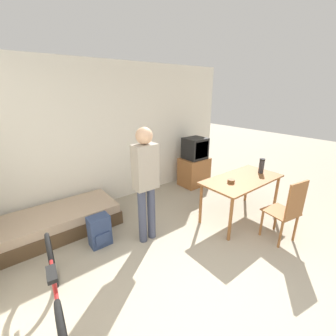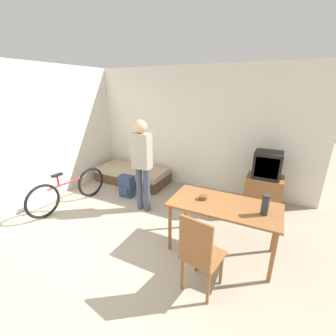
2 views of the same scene
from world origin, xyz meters
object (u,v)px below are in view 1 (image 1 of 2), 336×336
(bicycle, at_px, (57,292))
(backpack, at_px, (100,231))
(wooden_chair, at_px, (288,209))
(person_standing, at_px, (146,178))
(mate_bowl, at_px, (231,181))
(daybed, at_px, (61,221))
(tv, at_px, (194,164))
(dining_table, at_px, (242,183))
(thermos_flask, at_px, (262,165))

(bicycle, bearing_deg, backpack, 47.73)
(wooden_chair, height_order, person_standing, person_standing)
(bicycle, relative_size, mate_bowl, 14.67)
(daybed, relative_size, tv, 1.53)
(tv, height_order, backpack, tv)
(tv, bearing_deg, dining_table, -104.71)
(thermos_flask, height_order, mate_bowl, thermos_flask)
(person_standing, bearing_deg, backpack, 153.50)
(daybed, distance_m, person_standing, 1.66)
(tv, bearing_deg, daybed, -179.32)
(dining_table, distance_m, person_standing, 1.74)
(daybed, bearing_deg, wooden_chair, -42.80)
(daybed, xyz_separation_m, thermos_flask, (3.11, -1.57, 0.72))
(tv, height_order, bicycle, tv)
(daybed, distance_m, mate_bowl, 2.83)
(wooden_chair, relative_size, mate_bowl, 8.82)
(tv, relative_size, thermos_flask, 4.30)
(daybed, relative_size, person_standing, 1.02)
(dining_table, bearing_deg, backpack, 160.34)
(person_standing, distance_m, thermos_flask, 2.20)
(daybed, relative_size, wooden_chair, 1.74)
(wooden_chair, distance_m, thermos_flask, 1.03)
(thermos_flask, bearing_deg, person_standing, 165.87)
(tv, height_order, mate_bowl, tv)
(wooden_chair, height_order, mate_bowl, wooden_chair)
(dining_table, distance_m, mate_bowl, 0.33)
(wooden_chair, bearing_deg, backpack, 143.29)
(tv, bearing_deg, bicycle, -154.99)
(dining_table, bearing_deg, tv, 75.29)
(thermos_flask, bearing_deg, tv, 93.15)
(tv, relative_size, backpack, 2.42)
(bicycle, bearing_deg, mate_bowl, 0.90)
(person_standing, bearing_deg, dining_table, -16.85)
(dining_table, height_order, thermos_flask, thermos_flask)
(daybed, distance_m, wooden_chair, 3.50)
(tv, xyz_separation_m, mate_bowl, (-0.72, -1.56, 0.26))
(daybed, height_order, tv, tv)
(tv, xyz_separation_m, bicycle, (-3.44, -1.60, -0.19))
(person_standing, relative_size, mate_bowl, 15.09)
(person_standing, height_order, mate_bowl, person_standing)
(bicycle, distance_m, thermos_flask, 3.57)
(tv, bearing_deg, thermos_flask, -86.85)
(tv, height_order, person_standing, person_standing)
(wooden_chair, distance_m, backpack, 2.76)
(backpack, bearing_deg, thermos_flask, -17.11)
(thermos_flask, relative_size, mate_bowl, 2.33)
(mate_bowl, bearing_deg, person_standing, 159.77)
(thermos_flask, distance_m, backpack, 2.96)
(daybed, bearing_deg, dining_table, -30.37)
(wooden_chair, relative_size, person_standing, 0.58)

